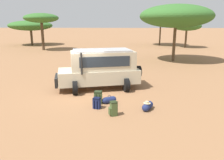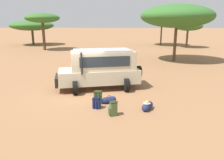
% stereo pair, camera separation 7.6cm
% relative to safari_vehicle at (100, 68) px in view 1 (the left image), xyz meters
% --- Properties ---
extents(ground_plane, '(320.00, 320.00, 0.00)m').
position_rel_safari_vehicle_xyz_m(ground_plane, '(-0.94, -1.13, -1.29)').
color(ground_plane, '#936642').
extents(safari_vehicle, '(5.47, 3.49, 2.44)m').
position_rel_safari_vehicle_xyz_m(safari_vehicle, '(0.00, 0.00, 0.00)').
color(safari_vehicle, beige).
rests_on(safari_vehicle, ground_plane).
extents(backpack_beside_front_wheel, '(0.39, 0.43, 0.65)m').
position_rel_safari_vehicle_xyz_m(backpack_beside_front_wheel, '(0.16, -2.65, -0.98)').
color(backpack_beside_front_wheel, '#42562D').
rests_on(backpack_beside_front_wheel, ground_plane).
extents(backpack_cluster_center, '(0.40, 0.42, 0.55)m').
position_rel_safari_vehicle_xyz_m(backpack_cluster_center, '(0.18, -3.34, -1.03)').
color(backpack_cluster_center, navy).
rests_on(backpack_cluster_center, ground_plane).
extents(backpack_near_rear_wheel, '(0.43, 0.38, 0.66)m').
position_rel_safari_vehicle_xyz_m(backpack_near_rear_wheel, '(1.01, -4.14, -0.98)').
color(backpack_near_rear_wheel, '#42562D').
rests_on(backpack_near_rear_wheel, ground_plane).
extents(duffel_bag_low_black_case, '(0.58, 0.80, 0.45)m').
position_rel_safari_vehicle_xyz_m(duffel_bag_low_black_case, '(2.61, -3.37, -1.11)').
color(duffel_bag_low_black_case, navy).
rests_on(duffel_bag_low_black_case, ground_plane).
extents(duffel_bag_soft_canvas, '(0.72, 0.54, 0.43)m').
position_rel_safari_vehicle_xyz_m(duffel_bag_soft_canvas, '(0.73, -2.60, -1.13)').
color(duffel_bag_soft_canvas, navy).
rests_on(duffel_bag_soft_canvas, ground_plane).
extents(acacia_tree_far_left, '(7.83, 7.34, 4.39)m').
position_rel_safari_vehicle_xyz_m(acacia_tree_far_left, '(-15.62, 26.62, 2.19)').
color(acacia_tree_far_left, brown).
rests_on(acacia_tree_far_left, ground_plane).
extents(acacia_tree_left_mid, '(4.98, 5.16, 5.35)m').
position_rel_safari_vehicle_xyz_m(acacia_tree_left_mid, '(-10.68, 19.06, 3.32)').
color(acacia_tree_left_mid, brown).
rests_on(acacia_tree_left_mid, ground_plane).
extents(acacia_tree_centre_back, '(7.47, 6.89, 5.86)m').
position_rel_safari_vehicle_xyz_m(acacia_tree_centre_back, '(6.73, 10.55, 3.36)').
color(acacia_tree_centre_back, brown).
rests_on(acacia_tree_centre_back, ground_plane).
extents(acacia_tree_right_mid, '(6.61, 6.80, 5.56)m').
position_rel_safari_vehicle_xyz_m(acacia_tree_right_mid, '(7.84, 27.41, 3.38)').
color(acacia_tree_right_mid, brown).
rests_on(acacia_tree_right_mid, ground_plane).
extents(acacia_tree_far_right, '(4.57, 4.36, 4.16)m').
position_rel_safari_vehicle_xyz_m(acacia_tree_far_right, '(11.51, 23.84, 2.13)').
color(acacia_tree_far_right, brown).
rests_on(acacia_tree_far_right, ground_plane).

